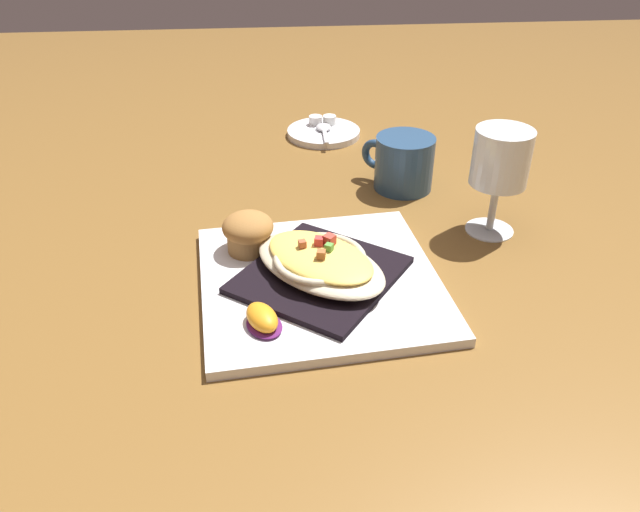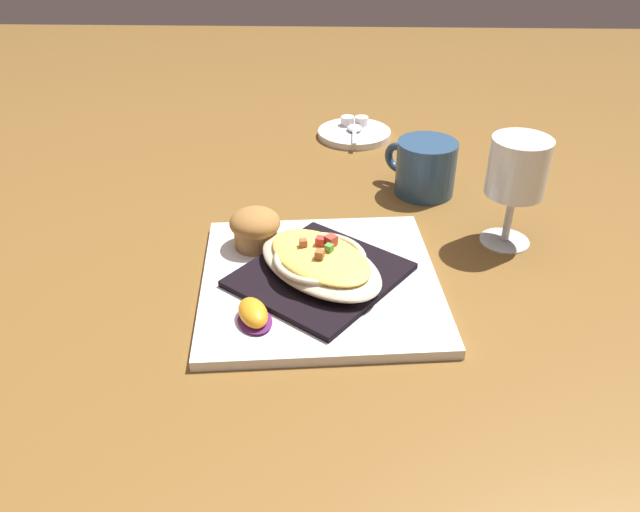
% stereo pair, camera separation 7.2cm
% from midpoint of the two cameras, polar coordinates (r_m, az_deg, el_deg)
% --- Properties ---
extents(ground_plane, '(2.60, 2.60, 0.00)m').
position_cam_midpoint_polar(ground_plane, '(0.74, 2.77, -2.84)').
color(ground_plane, brown).
extents(square_plate, '(0.30, 0.30, 0.01)m').
position_cam_midpoint_polar(square_plate, '(0.74, 2.78, -2.45)').
color(square_plate, white).
rests_on(square_plate, ground_plane).
extents(folded_napkin, '(0.24, 0.23, 0.01)m').
position_cam_midpoint_polar(folded_napkin, '(0.73, 2.81, -1.81)').
color(folded_napkin, black).
rests_on(folded_napkin, square_plate).
extents(gratin_dish, '(0.20, 0.19, 0.04)m').
position_cam_midpoint_polar(gratin_dish, '(0.72, 2.85, -0.54)').
color(gratin_dish, beige).
rests_on(gratin_dish, folded_napkin).
extents(muffin, '(0.06, 0.06, 0.05)m').
position_cam_midpoint_polar(muffin, '(0.78, -3.31, 2.52)').
color(muffin, '#9E723D').
rests_on(muffin, square_plate).
extents(orange_garnish, '(0.06, 0.05, 0.02)m').
position_cam_midpoint_polar(orange_garnish, '(0.66, -3.00, -5.47)').
color(orange_garnish, '#5A1D5C').
rests_on(orange_garnish, square_plate).
extents(coffee_mug, '(0.10, 0.10, 0.08)m').
position_cam_midpoint_polar(coffee_mug, '(0.95, 11.65, 7.58)').
color(coffee_mug, navy).
rests_on(coffee_mug, ground_plane).
extents(stemmed_glass, '(0.07, 0.07, 0.14)m').
position_cam_midpoint_polar(stemmed_glass, '(0.82, 19.92, 7.05)').
color(stemmed_glass, white).
rests_on(stemmed_glass, ground_plane).
extents(creamer_saucer, '(0.13, 0.13, 0.01)m').
position_cam_midpoint_polar(creamer_saucer, '(1.15, 4.96, 11.00)').
color(creamer_saucer, white).
rests_on(creamer_saucer, ground_plane).
extents(spoon, '(0.09, 0.03, 0.01)m').
position_cam_midpoint_polar(spoon, '(1.14, 4.99, 11.41)').
color(spoon, silver).
rests_on(spoon, creamer_saucer).
extents(creamer_cup_0, '(0.02, 0.02, 0.02)m').
position_cam_midpoint_polar(creamer_cup_0, '(1.17, 5.60, 12.09)').
color(creamer_cup_0, white).
rests_on(creamer_cup_0, creamer_saucer).
extents(creamer_cup_1, '(0.02, 0.02, 0.02)m').
position_cam_midpoint_polar(creamer_cup_1, '(1.17, 4.32, 12.14)').
color(creamer_cup_1, white).
rests_on(creamer_cup_1, creamer_saucer).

